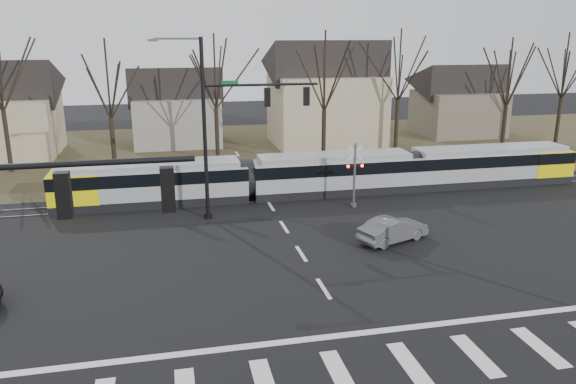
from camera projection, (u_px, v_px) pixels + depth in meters
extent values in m
plane|color=black|center=(338.00, 311.00, 21.76)|extent=(140.00, 140.00, 0.00)
cube|color=#38331E|center=(235.00, 150.00, 51.82)|extent=(140.00, 28.00, 0.01)
cube|color=silver|center=(265.00, 383.00, 17.25)|extent=(0.60, 2.60, 0.01)
cube|color=silver|center=(339.00, 373.00, 17.75)|extent=(0.60, 2.60, 0.01)
cube|color=silver|center=(410.00, 364.00, 18.24)|extent=(0.60, 2.60, 0.01)
cube|color=silver|center=(477.00, 355.00, 18.74)|extent=(0.60, 2.60, 0.01)
cube|color=silver|center=(540.00, 347.00, 19.24)|extent=(0.60, 2.60, 0.01)
cube|color=silver|center=(353.00, 334.00, 20.06)|extent=(28.00, 0.35, 0.01)
cube|color=silver|center=(324.00, 289.00, 23.63)|extent=(0.18, 2.00, 0.01)
cube|color=silver|center=(301.00, 253.00, 27.39)|extent=(0.18, 2.00, 0.01)
cube|color=silver|center=(284.00, 227.00, 31.15)|extent=(0.18, 2.00, 0.01)
cube|color=silver|center=(271.00, 206.00, 34.91)|extent=(0.18, 2.00, 0.01)
cube|color=silver|center=(260.00, 189.00, 38.67)|extent=(0.18, 2.00, 0.01)
cube|color=silver|center=(251.00, 175.00, 42.42)|extent=(0.18, 2.00, 0.01)
cube|color=silver|center=(244.00, 164.00, 46.18)|extent=(0.18, 2.00, 0.01)
cube|color=silver|center=(237.00, 154.00, 49.94)|extent=(0.18, 2.00, 0.01)
cube|color=#59595E|center=(268.00, 201.00, 35.93)|extent=(90.00, 0.12, 0.06)
cube|color=#59595E|center=(264.00, 195.00, 37.25)|extent=(90.00, 0.12, 0.06)
cube|color=gray|center=(151.00, 184.00, 34.93)|extent=(11.90, 2.56, 2.67)
cube|color=black|center=(151.00, 175.00, 34.79)|extent=(11.92, 2.60, 0.78)
cube|color=#FFEA07|center=(75.00, 186.00, 33.98)|extent=(2.93, 2.62, 1.79)
cube|color=gray|center=(334.00, 174.00, 37.39)|extent=(10.99, 2.56, 2.67)
cube|color=black|center=(334.00, 166.00, 37.25)|extent=(11.01, 2.60, 0.78)
cube|color=gray|center=(489.00, 165.00, 39.76)|extent=(11.90, 2.56, 2.67)
cube|color=black|center=(490.00, 158.00, 39.61)|extent=(11.92, 2.60, 0.78)
cube|color=#FFEA07|center=(545.00, 161.00, 40.67)|extent=(2.93, 2.62, 1.79)
imported|color=#54545C|center=(393.00, 229.00, 28.86)|extent=(4.05, 4.84, 1.28)
cylinder|color=black|center=(44.00, 165.00, 12.23)|extent=(6.50, 0.14, 0.14)
cube|color=black|center=(64.00, 195.00, 12.49)|extent=(0.32, 0.32, 1.05)
sphere|color=#FF0C07|center=(62.00, 181.00, 12.40)|extent=(0.22, 0.22, 0.22)
cube|color=black|center=(168.00, 189.00, 12.96)|extent=(0.32, 0.32, 1.05)
sphere|color=#FF0C07|center=(167.00, 175.00, 12.87)|extent=(0.22, 0.22, 0.22)
cylinder|color=black|center=(205.00, 131.00, 31.28)|extent=(0.22, 0.22, 10.20)
cylinder|color=black|center=(208.00, 216.00, 32.63)|extent=(0.44, 0.44, 0.30)
cylinder|color=black|center=(261.00, 85.00, 31.27)|extent=(6.50, 0.14, 0.14)
cube|color=#0C5926|center=(230.00, 83.00, 30.87)|extent=(0.90, 0.03, 0.22)
cube|color=black|center=(267.00, 97.00, 31.53)|extent=(0.32, 0.32, 1.05)
sphere|color=#FF0C07|center=(267.00, 91.00, 31.44)|extent=(0.22, 0.22, 0.22)
cube|color=black|center=(306.00, 96.00, 32.00)|extent=(0.32, 0.32, 1.05)
sphere|color=#FF0C07|center=(307.00, 90.00, 31.91)|extent=(0.22, 0.22, 0.22)
cube|color=#59595B|center=(153.00, 40.00, 29.42)|extent=(0.55, 0.22, 0.14)
cylinder|color=#59595B|center=(354.00, 175.00, 34.27)|extent=(0.14, 0.14, 4.00)
cylinder|color=#59595B|center=(353.00, 205.00, 34.79)|extent=(0.36, 0.36, 0.20)
cube|color=silver|center=(355.00, 153.00, 33.89)|extent=(0.95, 0.04, 0.95)
cube|color=silver|center=(355.00, 153.00, 33.89)|extent=(0.95, 0.04, 0.95)
cube|color=black|center=(355.00, 166.00, 34.10)|extent=(1.00, 0.10, 0.12)
sphere|color=#FF0C07|center=(348.00, 166.00, 33.94)|extent=(0.18, 0.18, 0.18)
sphere|color=#FF0C07|center=(362.00, 166.00, 34.12)|extent=(0.18, 0.18, 0.18)
cube|color=tan|center=(3.00, 127.00, 48.88)|extent=(9.00, 8.00, 5.00)
cube|color=gray|center=(177.00, 121.00, 53.93)|extent=(8.00, 7.00, 4.50)
cube|color=tan|center=(326.00, 110.00, 53.73)|extent=(10.00, 8.00, 6.50)
cube|color=brown|center=(457.00, 113.00, 58.99)|extent=(8.00, 7.00, 4.50)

